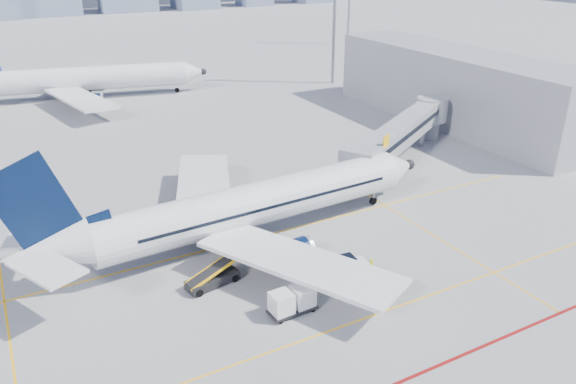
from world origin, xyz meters
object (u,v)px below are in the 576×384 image
(cargo_dolly, at_px, (292,300))
(ramp_worker, at_px, (371,268))
(main_aircraft, at_px, (242,208))
(baggage_tug, at_px, (351,265))
(belt_loader, at_px, (214,277))
(second_aircraft, at_px, (81,79))

(cargo_dolly, relative_size, ramp_worker, 2.16)
(main_aircraft, bearing_deg, cargo_dolly, -99.56)
(baggage_tug, relative_size, belt_loader, 0.41)
(baggage_tug, bearing_deg, cargo_dolly, -155.49)
(belt_loader, bearing_deg, baggage_tug, -30.98)
(second_aircraft, relative_size, cargo_dolly, 11.65)
(main_aircraft, distance_m, baggage_tug, 10.43)
(main_aircraft, xyz_separation_m, cargo_dolly, (-1.20, -10.93, -2.20))
(main_aircraft, distance_m, cargo_dolly, 11.21)
(belt_loader, height_order, ramp_worker, belt_loader)
(baggage_tug, height_order, belt_loader, belt_loader)
(second_aircraft, bearing_deg, ramp_worker, -69.54)
(belt_loader, distance_m, ramp_worker, 12.02)
(cargo_dolly, bearing_deg, baggage_tug, 16.57)
(belt_loader, bearing_deg, cargo_dolly, -70.38)
(ramp_worker, bearing_deg, baggage_tug, 53.97)
(main_aircraft, distance_m, belt_loader, 7.30)
(ramp_worker, bearing_deg, main_aircraft, 40.13)
(baggage_tug, bearing_deg, main_aircraft, 126.43)
(second_aircraft, xyz_separation_m, cargo_dolly, (1.97, -68.21, -2.20))
(main_aircraft, bearing_deg, belt_loader, -136.17)
(cargo_dolly, bearing_deg, belt_loader, 117.51)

